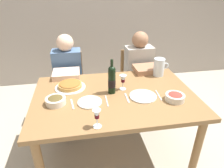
# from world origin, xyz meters

# --- Properties ---
(ground_plane) EXTENTS (8.00, 8.00, 0.00)m
(ground_plane) POSITION_xyz_m (0.00, 0.00, 0.00)
(ground_plane) COLOR #B2A893
(back_wall) EXTENTS (8.00, 0.10, 2.80)m
(back_wall) POSITION_xyz_m (0.00, 1.95, 1.40)
(back_wall) COLOR #A3998E
(back_wall) RESTS_ON ground
(dining_table) EXTENTS (1.50, 1.00, 0.76)m
(dining_table) POSITION_xyz_m (0.00, 0.00, 0.67)
(dining_table) COLOR olive
(dining_table) RESTS_ON ground
(wine_bottle) EXTENTS (0.07, 0.07, 0.33)m
(wine_bottle) POSITION_xyz_m (-0.02, 0.04, 0.90)
(wine_bottle) COLOR black
(wine_bottle) RESTS_ON dining_table
(water_pitcher) EXTENTS (0.17, 0.12, 0.19)m
(water_pitcher) POSITION_xyz_m (0.56, 0.34, 0.85)
(water_pitcher) COLOR silver
(water_pitcher) RESTS_ON dining_table
(baked_tart) EXTENTS (0.30, 0.30, 0.06)m
(baked_tart) POSITION_xyz_m (-0.41, 0.21, 0.79)
(baked_tart) COLOR white
(baked_tart) RESTS_ON dining_table
(salad_bowl) EXTENTS (0.17, 0.17, 0.07)m
(salad_bowl) POSITION_xyz_m (0.51, -0.18, 0.79)
(salad_bowl) COLOR silver
(salad_bowl) RESTS_ON dining_table
(olive_bowl) EXTENTS (0.17, 0.17, 0.07)m
(olive_bowl) POSITION_xyz_m (-0.53, -0.06, 0.79)
(olive_bowl) COLOR silver
(olive_bowl) RESTS_ON dining_table
(wine_glass_left_diner) EXTENTS (0.06, 0.06, 0.15)m
(wine_glass_left_diner) POSITION_xyz_m (-0.21, -0.43, 0.86)
(wine_glass_left_diner) COLOR silver
(wine_glass_left_diner) RESTS_ON dining_table
(wine_glass_right_diner) EXTENTS (0.07, 0.07, 0.15)m
(wine_glass_right_diner) POSITION_xyz_m (0.10, 0.09, 0.86)
(wine_glass_right_diner) COLOR silver
(wine_glass_right_diner) RESTS_ON dining_table
(dinner_plate_left_setting) EXTENTS (0.21, 0.21, 0.01)m
(dinner_plate_left_setting) POSITION_xyz_m (-0.24, -0.10, 0.77)
(dinner_plate_left_setting) COLOR silver
(dinner_plate_left_setting) RESTS_ON dining_table
(dinner_plate_right_setting) EXTENTS (0.25, 0.25, 0.01)m
(dinner_plate_right_setting) POSITION_xyz_m (0.25, -0.08, 0.77)
(dinner_plate_right_setting) COLOR silver
(dinner_plate_right_setting) RESTS_ON dining_table
(fork_left_setting) EXTENTS (0.04, 0.16, 0.00)m
(fork_left_setting) POSITION_xyz_m (-0.39, -0.10, 0.76)
(fork_left_setting) COLOR silver
(fork_left_setting) RESTS_ON dining_table
(knife_left_setting) EXTENTS (0.01, 0.18, 0.00)m
(knife_left_setting) POSITION_xyz_m (-0.09, -0.10, 0.76)
(knife_left_setting) COLOR silver
(knife_left_setting) RESTS_ON dining_table
(knife_right_setting) EXTENTS (0.02, 0.18, 0.00)m
(knife_right_setting) POSITION_xyz_m (0.40, -0.08, 0.76)
(knife_right_setting) COLOR silver
(knife_right_setting) RESTS_ON dining_table
(spoon_right_setting) EXTENTS (0.02, 0.16, 0.00)m
(spoon_right_setting) POSITION_xyz_m (0.10, -0.08, 0.76)
(spoon_right_setting) COLOR silver
(spoon_right_setting) RESTS_ON dining_table
(chair_left) EXTENTS (0.41, 0.41, 0.87)m
(chair_left) POSITION_xyz_m (-0.45, 0.88, 0.50)
(chair_left) COLOR olive
(chair_left) RESTS_ON ground
(diner_left) EXTENTS (0.34, 0.50, 1.16)m
(diner_left) POSITION_xyz_m (-0.45, 0.64, 0.62)
(diner_left) COLOR #4C6B93
(diner_left) RESTS_ON ground
(chair_right) EXTENTS (0.42, 0.42, 0.87)m
(chair_right) POSITION_xyz_m (0.45, 0.86, 0.50)
(chair_right) COLOR olive
(chair_right) RESTS_ON ground
(diner_right) EXTENTS (0.35, 0.51, 1.16)m
(diner_right) POSITION_xyz_m (0.45, 0.63, 0.62)
(diner_right) COLOR #B7B2A8
(diner_right) RESTS_ON ground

